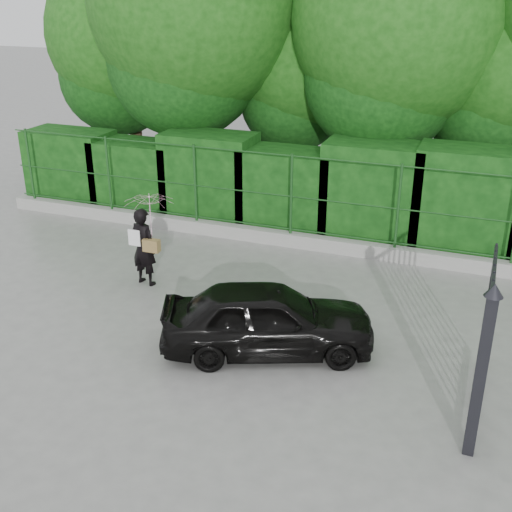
% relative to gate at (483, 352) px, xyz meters
% --- Properties ---
extents(ground, '(80.00, 80.00, 0.00)m').
position_rel_gate_xyz_m(ground, '(-4.60, 0.72, -1.19)').
color(ground, gray).
extents(kerb, '(14.00, 0.25, 0.30)m').
position_rel_gate_xyz_m(kerb, '(-4.60, 5.22, -1.04)').
color(kerb, '#9E9E99').
rests_on(kerb, ground).
extents(fence, '(14.13, 0.06, 1.80)m').
position_rel_gate_xyz_m(fence, '(-4.38, 5.22, 0.01)').
color(fence, '#19471A').
rests_on(fence, kerb).
extents(hedge, '(14.20, 1.20, 2.29)m').
position_rel_gate_xyz_m(hedge, '(-4.45, 6.22, -0.17)').
color(hedge, black).
rests_on(hedge, ground).
extents(trees, '(17.10, 6.15, 8.08)m').
position_rel_gate_xyz_m(trees, '(-3.46, 8.46, 3.43)').
color(trees, black).
rests_on(trees, ground).
extents(gate, '(0.22, 2.33, 2.36)m').
position_rel_gate_xyz_m(gate, '(0.00, 0.00, 0.00)').
color(gate, black).
rests_on(gate, ground).
extents(woman, '(0.94, 0.96, 1.82)m').
position_rel_gate_xyz_m(woman, '(-6.14, 2.43, 0.02)').
color(woman, black).
rests_on(woman, ground).
extents(car, '(3.61, 2.50, 1.14)m').
position_rel_gate_xyz_m(car, '(-3.19, 0.92, -0.62)').
color(car, black).
rests_on(car, ground).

